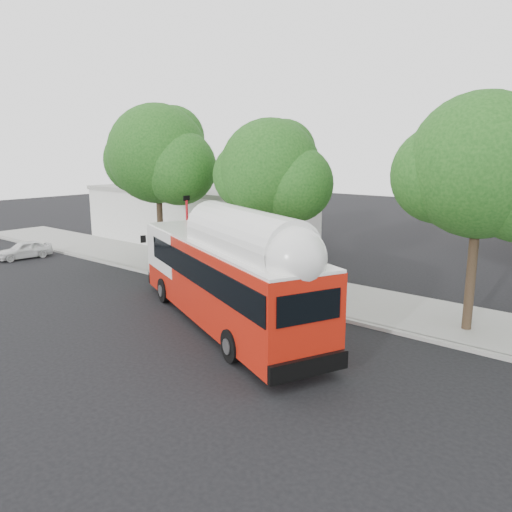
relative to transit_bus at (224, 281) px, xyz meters
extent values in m
plane|color=black|center=(-1.07, -0.37, -1.88)|extent=(120.00, 120.00, 0.00)
cube|color=gray|center=(-1.07, 6.13, -1.80)|extent=(60.00, 5.00, 0.15)
cube|color=gray|center=(-1.07, 3.53, -1.80)|extent=(60.00, 0.30, 0.15)
cube|color=maroon|center=(-4.07, 3.53, -1.80)|extent=(10.00, 0.32, 0.16)
cylinder|color=#2D2116|center=(-10.07, 5.13, 1.16)|extent=(0.36, 0.36, 6.08)
sphere|color=#164413|center=(-10.07, 5.13, 4.96)|extent=(5.80, 5.80, 5.80)
sphere|color=#164413|center=(-8.47, 5.33, 4.20)|extent=(4.35, 4.35, 4.35)
cylinder|color=#2D2116|center=(-2.07, 5.63, 0.84)|extent=(0.36, 0.36, 5.44)
sphere|color=#164413|center=(-2.07, 5.63, 4.24)|extent=(5.00, 5.00, 5.00)
sphere|color=#164413|center=(-0.69, 5.83, 3.56)|extent=(3.75, 3.75, 3.75)
cylinder|color=#2D2116|center=(7.93, 5.43, 1.00)|extent=(0.36, 0.36, 5.76)
sphere|color=#164413|center=(7.93, 5.43, 4.60)|extent=(5.40, 5.40, 5.40)
cube|color=silver|center=(-15.07, 13.63, 0.12)|extent=(16.00, 10.00, 4.00)
cube|color=gray|center=(-15.07, 13.63, 2.22)|extent=(16.20, 10.20, 0.30)
cube|color=red|center=(-0.09, 0.04, 0.01)|extent=(12.64, 7.51, 3.04)
cube|color=black|center=(0.39, -0.17, 0.64)|extent=(11.51, 7.06, 1.00)
cube|color=white|center=(-0.09, 0.04, 1.58)|extent=(12.61, 7.43, 0.10)
cube|color=white|center=(1.84, -0.80, 1.85)|extent=(7.00, 4.59, 0.58)
cube|color=black|center=(-6.40, 2.77, -1.35)|extent=(1.52, 2.07, 0.06)
imported|color=navy|center=(-6.40, 2.77, -0.85)|extent=(1.29, 1.90, 0.95)
imported|color=silver|center=(-19.10, 1.04, -1.29)|extent=(3.60, 1.84, 1.17)
cylinder|color=red|center=(-6.74, 4.28, 0.32)|extent=(0.13, 0.13, 4.38)
cube|color=black|center=(-6.74, 4.28, 2.62)|extent=(0.05, 0.44, 0.27)
camera|label=1|loc=(13.36, -14.24, 5.14)|focal=35.00mm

